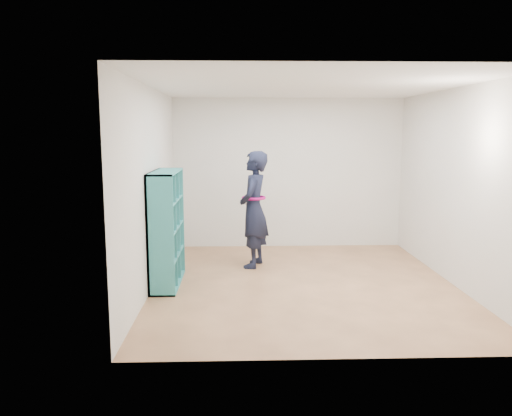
{
  "coord_description": "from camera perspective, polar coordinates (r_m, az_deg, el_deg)",
  "views": [
    {
      "loc": [
        -0.86,
        -6.45,
        2.03
      ],
      "look_at": [
        -0.63,
        0.3,
        0.99
      ],
      "focal_mm": 35.0,
      "sensor_mm": 36.0,
      "label": 1
    }
  ],
  "objects": [
    {
      "name": "floor",
      "position": [
        6.82,
        5.44,
        -8.61
      ],
      "size": [
        4.5,
        4.5,
        0.0
      ],
      "primitive_type": "plane",
      "color": "brown",
      "rests_on": "ground"
    },
    {
      "name": "wall_back",
      "position": [
        8.78,
        3.69,
        3.96
      ],
      "size": [
        4.0,
        0.02,
        2.6
      ],
      "primitive_type": "cube",
      "color": "silver",
      "rests_on": "floor"
    },
    {
      "name": "wall_front",
      "position": [
        4.35,
        9.47,
        -1.03
      ],
      "size": [
        4.0,
        0.02,
        2.6
      ],
      "primitive_type": "cube",
      "color": "silver",
      "rests_on": "floor"
    },
    {
      "name": "smartphone",
      "position": [
        7.55,
        -1.23,
        0.82
      ],
      "size": [
        0.02,
        0.1,
        0.12
      ],
      "rotation": [
        0.44,
        0.0,
        -0.12
      ],
      "color": "silver",
      "rests_on": "person"
    },
    {
      "name": "wall_left",
      "position": [
        6.59,
        -11.9,
        2.21
      ],
      "size": [
        0.02,
        4.5,
        2.6
      ],
      "primitive_type": "cube",
      "color": "silver",
      "rests_on": "floor"
    },
    {
      "name": "bookshelf",
      "position": [
        6.72,
        -10.38,
        -2.48
      ],
      "size": [
        0.33,
        1.14,
        1.52
      ],
      "color": "teal",
      "rests_on": "floor"
    },
    {
      "name": "person",
      "position": [
        7.46,
        -0.26,
        -0.16
      ],
      "size": [
        0.57,
        0.72,
        1.75
      ],
      "rotation": [
        0.0,
        0.0,
        -1.84
      ],
      "color": "black",
      "rests_on": "floor"
    },
    {
      "name": "ceiling",
      "position": [
        6.53,
        5.78,
        13.71
      ],
      "size": [
        4.5,
        4.5,
        0.0
      ],
      "primitive_type": "plane",
      "color": "white",
      "rests_on": "wall_back"
    },
    {
      "name": "wall_right",
      "position": [
        7.1,
        21.85,
        2.22
      ],
      "size": [
        0.02,
        4.5,
        2.6
      ],
      "primitive_type": "cube",
      "color": "silver",
      "rests_on": "floor"
    }
  ]
}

